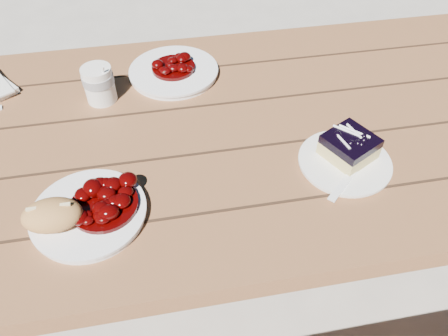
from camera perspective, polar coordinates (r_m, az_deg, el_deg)
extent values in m
plane|color=#ACA59B|center=(1.59, -0.71, -15.53)|extent=(60.00, 60.00, 0.00)
cube|color=brown|center=(1.01, -1.08, 4.32)|extent=(2.00, 0.80, 0.05)
cube|color=brown|center=(1.80, 26.19, 5.07)|extent=(0.07, 0.07, 0.70)
cube|color=brown|center=(1.69, -4.69, 11.61)|extent=(1.80, 0.25, 0.04)
cube|color=brown|center=(2.05, 18.73, 8.03)|extent=(0.06, 0.06, 0.42)
cylinder|color=white|center=(0.85, -17.21, -5.77)|extent=(0.21, 0.21, 0.02)
ellipsoid|color=#BE8649|center=(0.82, -21.54, -5.75)|extent=(0.10, 0.07, 0.05)
cylinder|color=white|center=(0.94, 15.46, 0.69)|extent=(0.19, 0.19, 0.01)
cube|color=#D1BD72|center=(0.94, 15.94, 2.28)|extent=(0.12, 0.12, 0.03)
cube|color=black|center=(0.92, 16.24, 3.38)|extent=(0.12, 0.12, 0.02)
cylinder|color=white|center=(1.09, -16.00, 10.46)|extent=(0.07, 0.07, 0.09)
cylinder|color=white|center=(1.16, -6.57, 12.34)|extent=(0.22, 0.22, 0.02)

